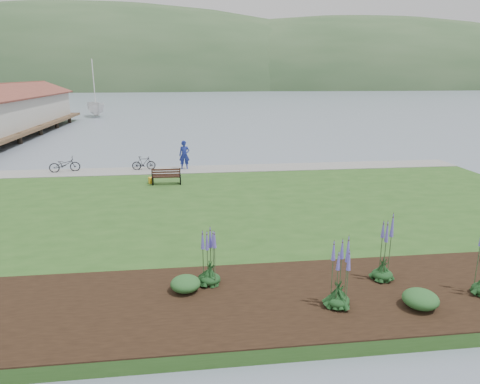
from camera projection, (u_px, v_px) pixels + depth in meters
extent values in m
plane|color=slate|center=(207.00, 207.00, 21.08)|extent=(600.00, 600.00, 0.00)
cube|color=#274E1B|center=(209.00, 217.00, 19.11)|extent=(34.00, 20.00, 0.40)
cube|color=gray|center=(202.00, 169.00, 27.57)|extent=(34.00, 2.20, 0.03)
cube|color=black|center=(331.00, 294.00, 11.95)|extent=(24.00, 4.40, 0.04)
cube|color=#B2ADA3|center=(3.00, 112.00, 44.84)|extent=(6.40, 28.00, 3.00)
cube|color=black|center=(167.00, 176.00, 23.81)|extent=(1.57, 0.57, 0.05)
cube|color=black|center=(166.00, 172.00, 23.45)|extent=(1.56, 0.18, 0.49)
cube|color=black|center=(153.00, 181.00, 23.79)|extent=(0.07, 0.54, 0.43)
cube|color=black|center=(180.00, 180.00, 23.95)|extent=(0.07, 0.54, 0.43)
imported|color=navy|center=(184.00, 153.00, 27.34)|extent=(0.80, 0.55, 2.18)
imported|color=black|center=(65.00, 165.00, 26.72)|extent=(1.03, 1.93, 0.96)
imported|color=black|center=(144.00, 163.00, 27.30)|extent=(0.52, 1.50, 0.89)
imported|color=silver|center=(97.00, 117.00, 65.26)|extent=(13.14, 13.25, 26.98)
cube|color=gold|center=(151.00, 180.00, 24.06)|extent=(0.31, 0.37, 0.34)
ellipsoid|color=#123316|center=(338.00, 301.00, 11.26)|extent=(0.62, 0.62, 0.31)
cone|color=#5047A5|center=(340.00, 264.00, 10.98)|extent=(0.40, 0.40, 1.82)
ellipsoid|color=#123316|center=(382.00, 274.00, 12.74)|extent=(0.62, 0.62, 0.31)
cone|color=#5047A5|center=(386.00, 238.00, 12.43)|extent=(0.32, 0.32, 1.99)
ellipsoid|color=#123316|center=(210.00, 279.00, 12.47)|extent=(0.62, 0.62, 0.31)
cone|color=#5047A5|center=(209.00, 247.00, 12.19)|extent=(0.40, 0.40, 1.72)
ellipsoid|color=#1E4C21|center=(186.00, 284.00, 12.05)|extent=(0.85, 0.85, 0.43)
ellipsoid|color=#1E4C21|center=(420.00, 299.00, 11.19)|extent=(0.93, 0.93, 0.47)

